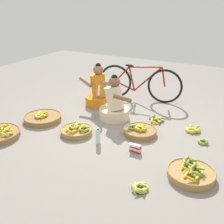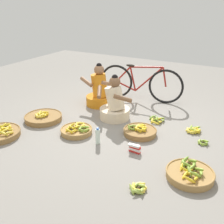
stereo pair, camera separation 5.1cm
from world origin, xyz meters
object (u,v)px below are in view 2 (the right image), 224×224
(vendor_woman_behind, at_px, (99,92))
(banana_basket_mid_right, at_px, (43,117))
(loose_bananas_mid_left, at_px, (138,188))
(water_bottle, at_px, (98,136))
(banana_basket_front_right, at_px, (77,130))
(loose_bananas_front_center, at_px, (156,120))
(vendor_woman_front, at_px, (115,105))
(banana_basket_back_center, at_px, (140,131))
(loose_bananas_near_bicycle, at_px, (194,130))
(bicycle_leaning, at_px, (140,83))
(banana_basket_back_left, at_px, (190,173))
(packet_carton_stack, at_px, (135,148))
(loose_bananas_front_left, at_px, (203,142))

(vendor_woman_behind, bearing_deg, banana_basket_mid_right, -114.02)
(loose_bananas_mid_left, height_order, water_bottle, water_bottle)
(banana_basket_front_right, xyz_separation_m, loose_bananas_front_center, (0.93, 1.01, -0.02))
(vendor_woman_front, relative_size, banana_basket_back_center, 1.52)
(loose_bananas_near_bicycle, bearing_deg, vendor_woman_front, -174.03)
(vendor_woman_front, height_order, loose_bananas_mid_left, vendor_woman_front)
(bicycle_leaning, xyz_separation_m, loose_bananas_front_center, (0.66, -0.81, -0.33))
(vendor_woman_front, height_order, banana_basket_back_left, vendor_woman_front)
(bicycle_leaning, height_order, packet_carton_stack, bicycle_leaning)
(vendor_woman_front, bearing_deg, banana_basket_front_right, -107.63)
(banana_basket_front_right, distance_m, loose_bananas_near_bicycle, 1.83)
(loose_bananas_mid_left, distance_m, loose_bananas_front_center, 1.83)
(loose_bananas_mid_left, bearing_deg, water_bottle, 144.68)
(loose_bananas_near_bicycle, bearing_deg, banana_basket_back_left, -79.01)
(banana_basket_back_center, distance_m, loose_bananas_front_left, 0.93)
(water_bottle, height_order, packet_carton_stack, water_bottle)
(banana_basket_back_center, xyz_separation_m, loose_bananas_front_center, (0.06, 0.57, -0.03))
(banana_basket_front_right, bearing_deg, loose_bananas_mid_left, -29.00)
(vendor_woman_front, bearing_deg, banana_basket_back_center, -28.34)
(bicycle_leaning, relative_size, packet_carton_stack, 9.71)
(loose_bananas_mid_left, distance_m, loose_bananas_front_left, 1.43)
(water_bottle, xyz_separation_m, packet_carton_stack, (0.56, 0.04, -0.06))
(banana_basket_front_right, height_order, loose_bananas_front_center, banana_basket_front_right)
(banana_basket_mid_right, xyz_separation_m, banana_basket_back_left, (2.60, -0.38, 0.00))
(loose_bananas_near_bicycle, bearing_deg, loose_bananas_front_center, 171.87)
(loose_bananas_mid_left, bearing_deg, banana_basket_mid_right, 157.82)
(banana_basket_back_center, xyz_separation_m, banana_basket_mid_right, (-1.66, -0.32, -0.00))
(banana_basket_back_left, height_order, packet_carton_stack, banana_basket_back_left)
(vendor_woman_front, distance_m, vendor_woman_behind, 0.69)
(banana_basket_back_center, height_order, packet_carton_stack, banana_basket_back_center)
(loose_bananas_mid_left, distance_m, water_bottle, 1.13)
(water_bottle, bearing_deg, banana_basket_front_right, 166.43)
(banana_basket_mid_right, distance_m, banana_basket_front_right, 0.79)
(loose_bananas_front_center, bearing_deg, vendor_woman_front, -161.25)
(banana_basket_back_left, bearing_deg, loose_bananas_front_left, 91.75)
(loose_bananas_front_left, bearing_deg, bicycle_leaning, 141.49)
(banana_basket_back_center, height_order, loose_bananas_near_bicycle, banana_basket_back_center)
(water_bottle, bearing_deg, loose_bananas_front_center, 66.87)
(vendor_woman_behind, xyz_separation_m, loose_bananas_near_bicycle, (1.89, -0.27, -0.24))
(banana_basket_front_right, height_order, loose_bananas_near_bicycle, banana_basket_front_right)
(vendor_woman_front, height_order, bicycle_leaning, vendor_woman_front)
(banana_basket_front_right, relative_size, loose_bananas_front_center, 1.75)
(loose_bananas_front_center, bearing_deg, banana_basket_front_right, -132.70)
(vendor_woman_behind, xyz_separation_m, banana_basket_back_center, (1.18, -0.75, -0.21))
(banana_basket_mid_right, height_order, banana_basket_back_left, banana_basket_back_left)
(vendor_woman_front, xyz_separation_m, packet_carton_stack, (0.77, -0.85, -0.19))
(vendor_woman_behind, bearing_deg, loose_bananas_near_bicycle, -8.22)
(packet_carton_stack, bearing_deg, vendor_woman_behind, 136.35)
(loose_bananas_mid_left, bearing_deg, vendor_woman_front, 126.23)
(banana_basket_mid_right, bearing_deg, bicycle_leaning, 58.17)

